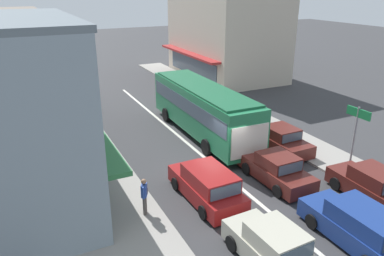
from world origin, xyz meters
name	(u,v)px	position (x,y,z in m)	size (l,w,h in m)	color
ground_plane	(220,170)	(0.00, 0.00, 0.00)	(140.00, 140.00, 0.00)	#353538
lane_centre_line	(187,143)	(0.00, 4.00, 0.00)	(0.20, 28.00, 0.01)	silver
sidewalk_left	(69,150)	(-6.80, 6.00, 0.07)	(5.20, 44.00, 0.14)	gray
kerb_right	(252,118)	(6.20, 6.00, 0.06)	(2.80, 44.00, 0.12)	gray
building_right_far	(226,29)	(11.48, 18.92, 4.88)	(8.80, 12.64, 9.78)	beige
city_bus	(203,107)	(1.56, 4.96, 1.88)	(2.86, 10.89, 3.23)	#237A4C
wagon_adjacent_lane_lead	(359,227)	(1.68, -7.44, 0.75)	(1.95, 4.51, 1.58)	navy
hatchback_queue_gap_filler	(272,247)	(-1.93, -6.90, 0.71)	(1.94, 3.77, 1.54)	#B7B29E
wagon_behind_bus_near	(207,185)	(-1.97, -2.25, 0.75)	(2.03, 4.54, 1.58)	maroon
sedan_queue_far_back	(276,169)	(1.89, -2.24, 0.66)	(1.94, 4.22, 1.47)	#561E19
parked_hatchback_kerb_front	(370,184)	(4.73, -5.36, 0.71)	(1.93, 3.76, 1.54)	#561E19
parked_sedan_kerb_second	(280,140)	(4.46, 0.72, 0.66)	(1.94, 4.22, 1.47)	#561E19
traffic_light_downstreet	(75,65)	(-4.19, 17.25, 2.85)	(0.32, 0.24, 4.20)	gray
directional_road_sign	(356,125)	(5.89, -3.19, 2.68)	(0.10, 1.40, 3.60)	gray
pedestrian_with_handbag_near	(144,194)	(-4.92, -2.24, 1.07)	(0.44, 0.64, 1.63)	#4C4742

